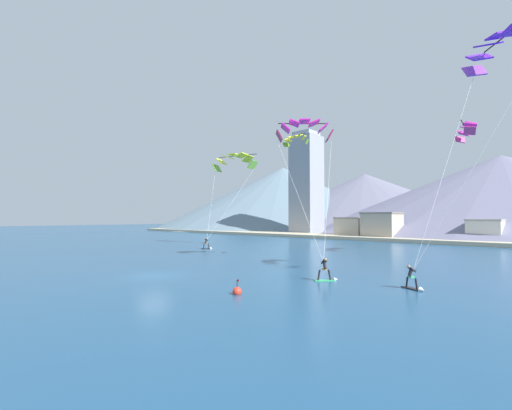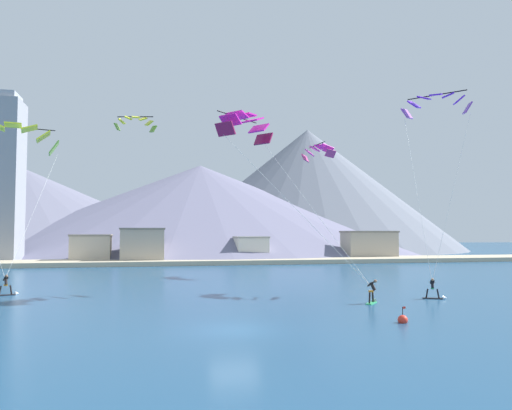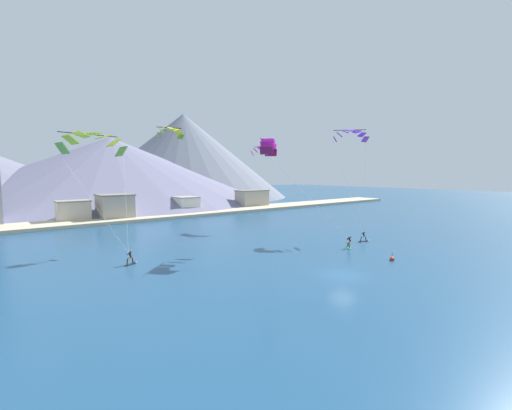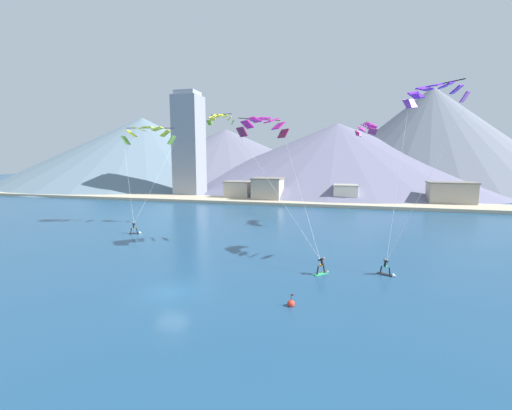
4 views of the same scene
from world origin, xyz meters
name	(u,v)px [view 4 (image 4 of 4)]	position (x,y,z in m)	size (l,w,h in m)	color
ground_plane	(172,293)	(0.00, 0.00, 0.00)	(400.00, 400.00, 0.00)	navy
kitesurfer_near_lead	(323,268)	(11.22, 7.49, 0.57)	(1.45, 1.57, 1.80)	#33B266
kitesurfer_near_trail	(388,271)	(16.92, 8.66, 0.45)	(1.73, 1.15, 1.64)	black
kitesurfer_mid_center	(136,230)	(-15.36, 17.82, 0.51)	(1.74, 1.13, 1.74)	black
parafoil_kite_near_lead	(263,125)	(3.57, 15.68, 14.23)	(10.24, 10.92, 13.72)	#8F1747
parafoil_kite_near_trail	(435,93)	(21.13, 14.76, 16.85)	(7.17, 8.38, 16.58)	purple
parafoil_kite_mid_center	(148,133)	(-17.15, 24.97, 14.32)	(8.42, 8.93, 14.04)	#67A937
parafoil_kite_distant_high_outer	(221,118)	(-5.89, 27.05, 16.53)	(4.40, 1.62, 1.72)	#6AA02B
parafoil_kite_distant_low_drift	(367,128)	(15.63, 31.34, 14.95)	(3.06, 5.04, 1.93)	#C2377D
race_marker_buoy	(291,304)	(9.49, 0.02, 0.16)	(0.56, 0.56, 1.02)	red
shoreline_strip	(288,202)	(0.00, 55.09, 0.35)	(180.00, 10.00, 0.70)	#BCAD8E
shore_building_harbour_front	(268,190)	(-5.39, 57.13, 2.89)	(7.01, 6.94, 5.76)	#A89E8E
shore_building_promenade_mid	(346,194)	(12.83, 58.78, 2.19)	(5.53, 5.63, 4.36)	silver
shore_building_quay_east	(451,194)	(35.11, 59.53, 2.67)	(9.63, 5.23, 5.32)	#A89E8E
shore_building_quay_west	(238,190)	(-13.49, 58.43, 2.37)	(6.44, 4.44, 4.72)	beige
highrise_tower	(189,146)	(-28.75, 63.02, 13.82)	(7.00, 7.00, 28.07)	gray
mountain_peak_west_ridge	(430,137)	(41.95, 116.39, 17.97)	(89.04, 89.04, 35.94)	slate
mountain_peak_central_summit	(226,156)	(-38.96, 120.49, 11.45)	(106.65, 106.65, 22.91)	slate
mountain_peak_east_shoulder	(337,155)	(9.01, 108.94, 11.59)	(115.04, 115.04, 23.19)	slate
mountain_peak_far_spur	(144,151)	(-69.45, 104.10, 13.41)	(109.23, 109.23, 26.83)	slate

